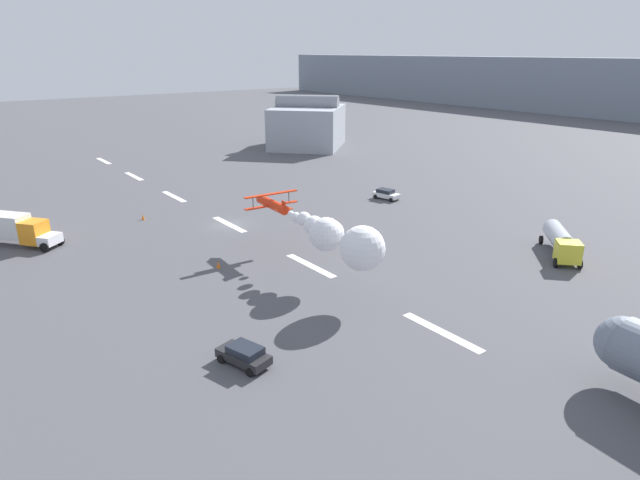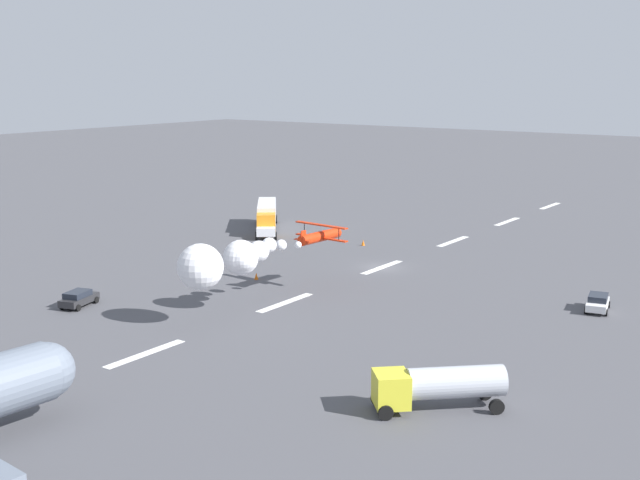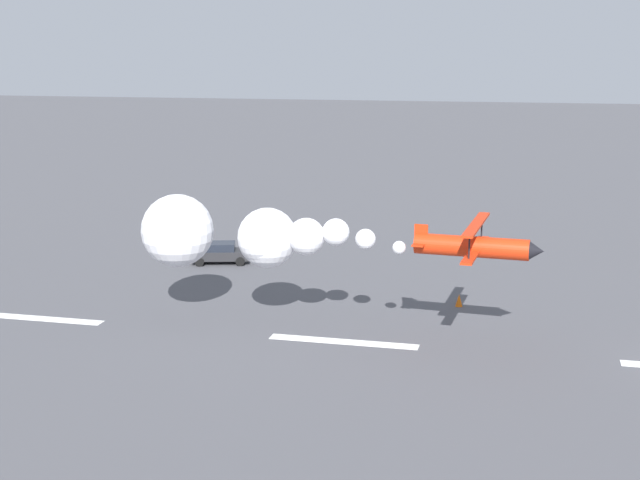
{
  "view_description": "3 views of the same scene",
  "coord_description": "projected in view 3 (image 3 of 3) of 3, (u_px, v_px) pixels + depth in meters",
  "views": [
    {
      "loc": [
        60.66,
        -31.45,
        21.71
      ],
      "look_at": [
        19.67,
        0.0,
        3.36
      ],
      "focal_mm": 30.11,
      "sensor_mm": 36.0,
      "label": 1
    },
    {
      "loc": [
        78.27,
        46.91,
        21.71
      ],
      "look_at": [
        11.53,
        -0.49,
        5.04
      ],
      "focal_mm": 46.1,
      "sensor_mm": 36.0,
      "label": 2
    },
    {
      "loc": [
        8.81,
        43.99,
        15.22
      ],
      "look_at": [
        19.82,
        -2.23,
        4.97
      ],
      "focal_mm": 49.96,
      "sensor_mm": 36.0,
      "label": 3
    }
  ],
  "objects": [
    {
      "name": "stunt_biplane_red",
      "position": [
        239.0,
        234.0,
        48.78
      ],
      "size": [
        21.99,
        6.52,
        4.07
      ],
      "color": "red"
    },
    {
      "name": "followme_car_yellow",
      "position": [
        220.0,
        252.0,
        64.18
      ],
      "size": [
        4.47,
        2.92,
        1.52
      ],
      "color": "#262628",
      "rests_on": "ground"
    },
    {
      "name": "traffic_cone_far",
      "position": [
        459.0,
        300.0,
        53.53
      ],
      "size": [
        0.44,
        0.44,
        0.75
      ],
      "primitive_type": "cone",
      "color": "orange",
      "rests_on": "ground"
    },
    {
      "name": "runway_stripe_5",
      "position": [
        38.0,
        318.0,
        51.21
      ],
      "size": [
        8.0,
        0.9,
        0.01
      ],
      "primitive_type": "cube",
      "color": "white",
      "rests_on": "ground"
    },
    {
      "name": "runway_stripe_4",
      "position": [
        343.0,
        342.0,
        47.13
      ],
      "size": [
        8.0,
        0.9,
        0.01
      ],
      "primitive_type": "cube",
      "color": "white",
      "rests_on": "ground"
    }
  ]
}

